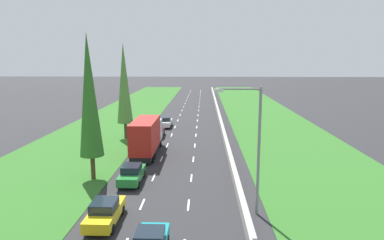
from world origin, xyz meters
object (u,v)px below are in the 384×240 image
(maroon_hatchback_left_lane, at_px, (157,131))
(street_light_mast, at_px, (254,142))
(yellow_sedan_left_lane, at_px, (105,212))
(white_sedan_left_lane, at_px, (166,122))
(poplar_tree_second, at_px, (89,96))
(green_sedan_left_lane, at_px, (132,174))
(red_box_truck_left_lane, at_px, (147,136))
(poplar_tree_third, at_px, (124,84))

(maroon_hatchback_left_lane, height_order, street_light_mast, street_light_mast)
(yellow_sedan_left_lane, xyz_separation_m, maroon_hatchback_left_lane, (-0.01, 26.06, 0.02))
(maroon_hatchback_left_lane, height_order, white_sedan_left_lane, maroon_hatchback_left_lane)
(yellow_sedan_left_lane, relative_size, poplar_tree_second, 0.34)
(maroon_hatchback_left_lane, height_order, poplar_tree_second, poplar_tree_second)
(green_sedan_left_lane, distance_m, poplar_tree_second, 7.84)
(street_light_mast, bearing_deg, red_box_truck_left_lane, 123.34)
(maroon_hatchback_left_lane, bearing_deg, red_box_truck_left_lane, -89.77)
(red_box_truck_left_lane, distance_m, poplar_tree_second, 10.51)
(yellow_sedan_left_lane, relative_size, green_sedan_left_lane, 1.00)
(poplar_tree_second, bearing_deg, street_light_mast, -26.86)
(red_box_truck_left_lane, height_order, white_sedan_left_lane, red_box_truck_left_lane)
(yellow_sedan_left_lane, height_order, white_sedan_left_lane, same)
(yellow_sedan_left_lane, distance_m, white_sedan_left_lane, 33.17)
(red_box_truck_left_lane, bearing_deg, maroon_hatchback_left_lane, 90.23)
(poplar_tree_third, xyz_separation_m, street_light_mast, (14.19, -23.12, -2.31))
(white_sedan_left_lane, distance_m, street_light_mast, 33.10)
(white_sedan_left_lane, distance_m, poplar_tree_second, 25.77)
(green_sedan_left_lane, relative_size, red_box_truck_left_lane, 0.48)
(yellow_sedan_left_lane, height_order, street_light_mast, street_light_mast)
(maroon_hatchback_left_lane, distance_m, poplar_tree_third, 8.01)
(poplar_tree_third, bearing_deg, street_light_mast, -58.46)
(green_sedan_left_lane, bearing_deg, yellow_sedan_left_lane, -91.34)
(red_box_truck_left_lane, xyz_separation_m, poplar_tree_third, (-4.27, 8.04, 5.36))
(green_sedan_left_lane, xyz_separation_m, poplar_tree_third, (-4.42, 17.16, 6.73))
(maroon_hatchback_left_lane, xyz_separation_m, street_light_mast, (9.96, -24.27, 4.40))
(yellow_sedan_left_lane, distance_m, poplar_tree_third, 26.15)
(yellow_sedan_left_lane, height_order, poplar_tree_second, poplar_tree_second)
(green_sedan_left_lane, height_order, maroon_hatchback_left_lane, maroon_hatchback_left_lane)
(yellow_sedan_left_lane, relative_size, poplar_tree_third, 0.35)
(maroon_hatchback_left_lane, relative_size, white_sedan_left_lane, 0.87)
(red_box_truck_left_lane, bearing_deg, green_sedan_left_lane, -89.04)
(green_sedan_left_lane, relative_size, poplar_tree_third, 0.35)
(green_sedan_left_lane, bearing_deg, red_box_truck_left_lane, 90.96)
(yellow_sedan_left_lane, bearing_deg, poplar_tree_second, 112.46)
(white_sedan_left_lane, bearing_deg, maroon_hatchback_left_lane, -93.29)
(maroon_hatchback_left_lane, xyz_separation_m, poplar_tree_third, (-4.23, -1.15, 6.71))
(red_box_truck_left_lane, height_order, street_light_mast, street_light_mast)
(yellow_sedan_left_lane, bearing_deg, street_light_mast, 10.20)
(green_sedan_left_lane, relative_size, street_light_mast, 0.50)
(street_light_mast, bearing_deg, white_sedan_left_lane, 106.93)
(poplar_tree_third, bearing_deg, red_box_truck_left_lane, -62.03)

